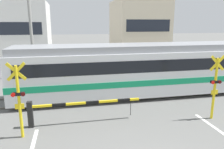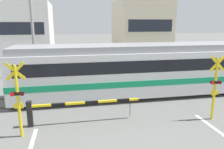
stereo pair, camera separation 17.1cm
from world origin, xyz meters
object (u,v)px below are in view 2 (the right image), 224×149
object	(u,v)px
commuter_train	(197,66)
pedestrian	(82,61)
crossing_signal_left	(18,97)
crossing_signal_right	(215,85)
crossing_barrier_far	(133,71)
crossing_barrier_near	(63,107)

from	to	relation	value
commuter_train	pedestrian	distance (m)	9.82
commuter_train	crossing_signal_left	xyz separation A→B (m)	(-9.55, -3.83, -0.04)
crossing_signal_left	crossing_signal_right	size ratio (longest dim) A/B	1.00
crossing_signal_left	crossing_signal_right	xyz separation A→B (m)	(8.04, 0.00, 0.00)
commuter_train	crossing_signal_left	world-z (taller)	commuter_train
crossing_barrier_far	crossing_signal_left	size ratio (longest dim) A/B	1.65
crossing_barrier_far	crossing_signal_left	xyz separation A→B (m)	(-6.50, -7.11, 0.84)
crossing_signal_right	pedestrian	size ratio (longest dim) A/B	1.78
crossing_signal_right	commuter_train	bearing A→B (deg)	68.48
crossing_signal_left	pedestrian	world-z (taller)	crossing_signal_left
crossing_barrier_near	crossing_signal_right	size ratio (longest dim) A/B	1.65
commuter_train	crossing_signal_right	world-z (taller)	commuter_train
crossing_signal_right	crossing_barrier_near	bearing A→B (deg)	173.12
crossing_signal_right	pedestrian	world-z (taller)	crossing_signal_right
crossing_signal_left	crossing_barrier_near	bearing A→B (deg)	26.98
crossing_barrier_near	crossing_barrier_far	world-z (taller)	same
crossing_barrier_far	crossing_signal_right	distance (m)	7.32
commuter_train	crossing_barrier_far	world-z (taller)	commuter_train
crossing_signal_right	pedestrian	xyz separation A→B (m)	(-5.11, 11.05, -0.65)
crossing_barrier_far	crossing_signal_right	xyz separation A→B (m)	(1.54, -7.11, 0.84)
crossing_barrier_near	pedestrian	size ratio (longest dim) A/B	2.93
crossing_barrier_far	crossing_signal_right	size ratio (longest dim) A/B	1.65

